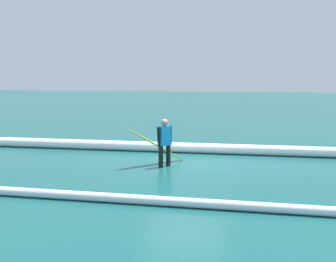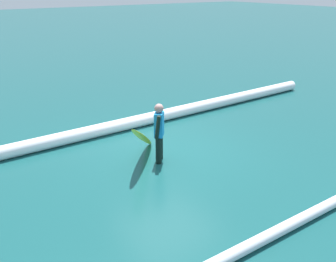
{
  "view_description": "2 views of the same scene",
  "coord_description": "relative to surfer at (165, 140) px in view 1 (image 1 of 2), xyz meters",
  "views": [
    {
      "loc": [
        -2.01,
        12.37,
        2.73
      ],
      "look_at": [
        0.3,
        1.19,
        1.2
      ],
      "focal_mm": 43.49,
      "sensor_mm": 36.0,
      "label": 1
    },
    {
      "loc": [
        5.49,
        7.78,
        4.12
      ],
      "look_at": [
        0.82,
        1.21,
        1.07
      ],
      "focal_mm": 42.2,
      "sensor_mm": 36.0,
      "label": 2
    }
  ],
  "objects": [
    {
      "name": "wave_crest_midground",
      "position": [
        -2.5,
        3.73,
        -0.71
      ],
      "size": [
        23.66,
        0.24,
        0.21
      ],
      "primitive_type": "cylinder",
      "rotation": [
        0.0,
        1.57,
        -0.0
      ],
      "color": "white",
      "rests_on": "ground_plane"
    },
    {
      "name": "wave_crest_foreground",
      "position": [
        -0.55,
        -2.38,
        -0.63
      ],
      "size": [
        15.4,
        0.66,
        0.36
      ],
      "primitive_type": "cylinder",
      "rotation": [
        0.0,
        1.57,
        0.02
      ],
      "color": "white",
      "rests_on": "ground_plane"
    },
    {
      "name": "ground_plane",
      "position": [
        -0.55,
        -0.47,
        -0.81
      ],
      "size": [
        121.24,
        121.24,
        0.0
      ],
      "primitive_type": "plane",
      "color": "#144D4E"
    },
    {
      "name": "surfboard",
      "position": [
        0.3,
        -0.28,
        -0.22
      ],
      "size": [
        1.59,
        1.69,
        1.23
      ],
      "color": "yellow",
      "rests_on": "ground_plane"
    },
    {
      "name": "surfer",
      "position": [
        0.0,
        0.0,
        0.0
      ],
      "size": [
        0.38,
        0.46,
        1.46
      ],
      "rotation": [
        0.0,
        0.0,
        3.97
      ],
      "color": "black",
      "rests_on": "ground_plane"
    }
  ]
}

